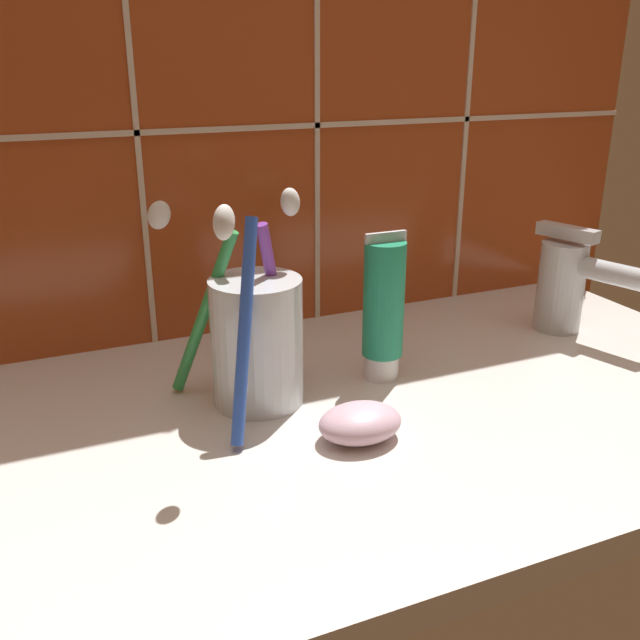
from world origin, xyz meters
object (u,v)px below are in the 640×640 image
toothpaste_tube (383,308)px  soap_bar (360,423)px  toothbrush_cup (255,337)px  sink_faucet (570,282)px

toothpaste_tube → soap_bar: (-6.25, -8.49, -4.87)cm
toothbrush_cup → toothpaste_tube: 11.04cm
sink_faucet → soap_bar: 29.88cm
toothbrush_cup → sink_faucet: (32.44, 2.14, -0.36)cm
toothbrush_cup → sink_faucet: size_ratio=1.41×
toothpaste_tube → sink_faucet: bearing=5.6°
toothpaste_tube → soap_bar: bearing=-126.3°
toothbrush_cup → toothpaste_tube: toothbrush_cup is taller
toothbrush_cup → sink_faucet: 32.51cm
toothbrush_cup → toothpaste_tube: (11.01, 0.03, 0.74)cm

